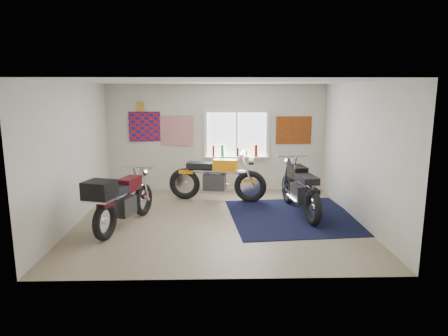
{
  "coord_description": "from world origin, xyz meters",
  "views": [
    {
      "loc": [
        -0.08,
        -7.57,
        2.54
      ],
      "look_at": [
        0.13,
        0.4,
        0.99
      ],
      "focal_mm": 32.0,
      "sensor_mm": 36.0,
      "label": 1
    }
  ],
  "objects_px": {
    "navy_rug": "(293,216)",
    "black_chrome_bike": "(300,190)",
    "yellow_triumph": "(217,179)",
    "maroon_tourer": "(120,200)"
  },
  "relations": [
    {
      "from": "navy_rug",
      "to": "yellow_triumph",
      "type": "xyz_separation_m",
      "value": [
        -1.56,
        1.29,
        0.51
      ]
    },
    {
      "from": "navy_rug",
      "to": "black_chrome_bike",
      "type": "bearing_deg",
      "value": 53.67
    },
    {
      "from": "yellow_triumph",
      "to": "black_chrome_bike",
      "type": "bearing_deg",
      "value": -19.92
    },
    {
      "from": "navy_rug",
      "to": "maroon_tourer",
      "type": "xyz_separation_m",
      "value": [
        -3.34,
        -0.66,
        0.55
      ]
    },
    {
      "from": "navy_rug",
      "to": "black_chrome_bike",
      "type": "xyz_separation_m",
      "value": [
        0.18,
        0.24,
        0.5
      ]
    },
    {
      "from": "navy_rug",
      "to": "black_chrome_bike",
      "type": "height_order",
      "value": "black_chrome_bike"
    },
    {
      "from": "black_chrome_bike",
      "to": "navy_rug",
      "type": "bearing_deg",
      "value": 136.63
    },
    {
      "from": "navy_rug",
      "to": "yellow_triumph",
      "type": "bearing_deg",
      "value": 140.39
    },
    {
      "from": "black_chrome_bike",
      "to": "maroon_tourer",
      "type": "xyz_separation_m",
      "value": [
        -3.52,
        -0.9,
        0.05
      ]
    },
    {
      "from": "navy_rug",
      "to": "maroon_tourer",
      "type": "distance_m",
      "value": 3.45
    }
  ]
}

